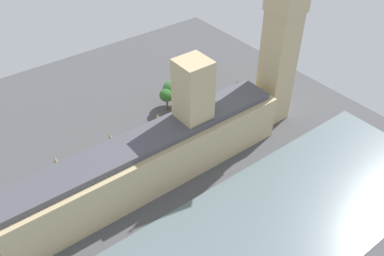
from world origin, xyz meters
The scene contains 13 objects.
ground_plane centered at (0.00, 0.00, 0.00)m, with size 147.03×147.03×0.00m, color #4C4C4F.
parliament_building centered at (-1.99, -1.64, 8.10)m, with size 12.93×77.03×30.68m.
clock_tower centered at (-1.18, -45.22, 31.76)m, with size 8.93×8.93×61.32m.
car_yellow_cab_opposite_hall centered at (14.66, -23.90, 0.89)m, with size 2.07×4.73×1.74m.
double_decker_bus_trailing centered at (12.26, -8.54, 2.63)m, with size 3.08×10.61×4.75m.
car_blue_by_river_gate centered at (13.92, 13.00, 0.88)m, with size 1.88×4.25×1.74m.
car_white_far_end centered at (13.57, 19.07, 0.89)m, with size 1.98×4.34×1.74m.
car_black_near_tower centered at (13.01, 24.67, 0.89)m, with size 2.12×4.77×1.74m.
pedestrian_leading centered at (7.57, 30.62, 0.73)m, with size 0.68×0.62×1.62m.
pedestrian_midblock centered at (8.02, -6.55, 0.68)m, with size 0.43×0.54×1.52m.
plane_tree_corner centered at (22.36, -24.52, 6.04)m, with size 6.70×6.70×8.90m.
plane_tree_under_trees centered at (21.26, -21.30, 5.57)m, with size 4.73×4.73×7.63m.
street_lamp_kerbside centered at (21.98, -24.93, 4.44)m, with size 0.56×0.56×6.37m.
Camera 1 is at (-67.99, 36.78, 76.99)m, focal length 37.89 mm.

